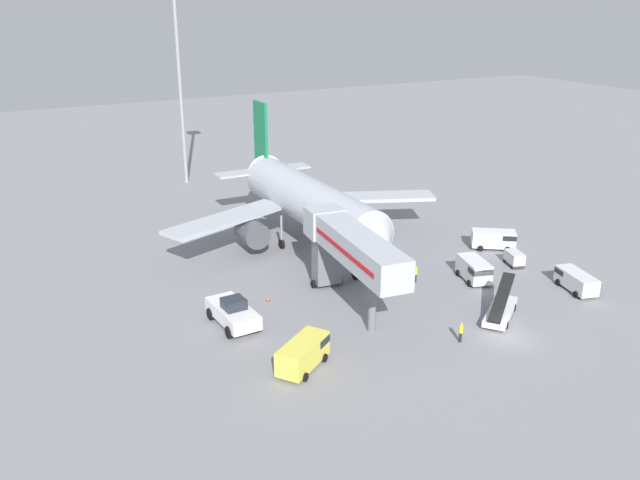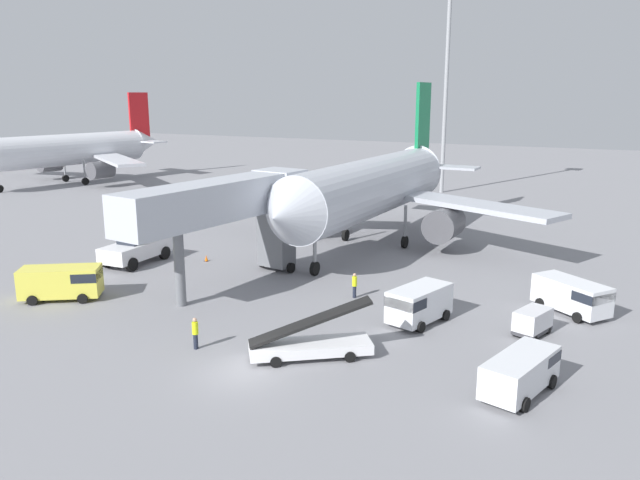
{
  "view_description": "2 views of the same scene",
  "coord_description": "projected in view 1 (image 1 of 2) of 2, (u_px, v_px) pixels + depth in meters",
  "views": [
    {
      "loc": [
        -38.7,
        -36.8,
        27.38
      ],
      "look_at": [
        -6.15,
        22.05,
        2.94
      ],
      "focal_mm": 37.73,
      "sensor_mm": 36.0,
      "label": 1
    },
    {
      "loc": [
        16.49,
        -24.05,
        13.74
      ],
      "look_at": [
        -4.71,
        17.9,
        2.65
      ],
      "focal_mm": 34.82,
      "sensor_mm": 36.0,
      "label": 2
    }
  ],
  "objects": [
    {
      "name": "ground_crew_worker_foreground",
      "position": [
        416.0,
        273.0,
        68.08
      ],
      "size": [
        0.43,
        0.43,
        1.77
      ],
      "color": "#1E2333",
      "rests_on": "ground"
    },
    {
      "name": "belt_loader_truck",
      "position": [
        500.0,
        310.0,
        60.62
      ],
      "size": [
        6.42,
        5.45,
        3.14
      ],
      "color": "white",
      "rests_on": "ground"
    },
    {
      "name": "safety_cone_alpha",
      "position": [
        268.0,
        298.0,
        64.1
      ],
      "size": [
        0.34,
        0.34,
        0.52
      ],
      "color": "black",
      "rests_on": "ground"
    },
    {
      "name": "service_van_near_left",
      "position": [
        495.0,
        239.0,
        77.02
      ],
      "size": [
        5.15,
        4.53,
        2.15
      ],
      "color": "white",
      "rests_on": "ground"
    },
    {
      "name": "pushback_tug",
      "position": [
        233.0,
        312.0,
        58.99
      ],
      "size": [
        3.14,
        6.39,
        2.68
      ],
      "color": "white",
      "rests_on": "ground"
    },
    {
      "name": "airplane_at_gate",
      "position": [
        307.0,
        201.0,
        76.57
      ],
      "size": [
        34.15,
        33.81,
        14.93
      ],
      "color": "#B7BCC6",
      "rests_on": "ground"
    },
    {
      "name": "apron_light_mast",
      "position": [
        178.0,
        53.0,
        98.3
      ],
      "size": [
        2.4,
        2.4,
        28.76
      ],
      "color": "#93969B",
      "rests_on": "ground"
    },
    {
      "name": "service_van_far_center",
      "position": [
        304.0,
        352.0,
        52.3
      ],
      "size": [
        5.51,
        4.65,
        2.26
      ],
      "color": "#E5DB4C",
      "rests_on": "ground"
    },
    {
      "name": "service_van_near_center",
      "position": [
        576.0,
        280.0,
        66.17
      ],
      "size": [
        3.11,
        5.2,
        1.88
      ],
      "color": "silver",
      "rests_on": "ground"
    },
    {
      "name": "ground_crew_worker_midground",
      "position": [
        461.0,
        332.0,
        56.21
      ],
      "size": [
        0.37,
        0.37,
        1.81
      ],
      "color": "#1E2333",
      "rests_on": "ground"
    },
    {
      "name": "jet_bridge",
      "position": [
        348.0,
        246.0,
        60.97
      ],
      "size": [
        5.32,
        17.01,
        7.99
      ],
      "color": "#B2B7C1",
      "rests_on": "ground"
    },
    {
      "name": "ground_plane",
      "position": [
        508.0,
        338.0,
        57.22
      ],
      "size": [
        300.0,
        300.0,
        0.0
      ],
      "primitive_type": "plane",
      "color": "gray"
    },
    {
      "name": "baggage_cart_rear_left",
      "position": [
        514.0,
        258.0,
        72.3
      ],
      "size": [
        2.07,
        2.77,
        1.54
      ],
      "color": "#38383D",
      "rests_on": "ground"
    },
    {
      "name": "service_van_near_right",
      "position": [
        474.0,
        269.0,
        68.25
      ],
      "size": [
        3.24,
        4.82,
        2.24
      ],
      "color": "white",
      "rests_on": "ground"
    }
  ]
}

